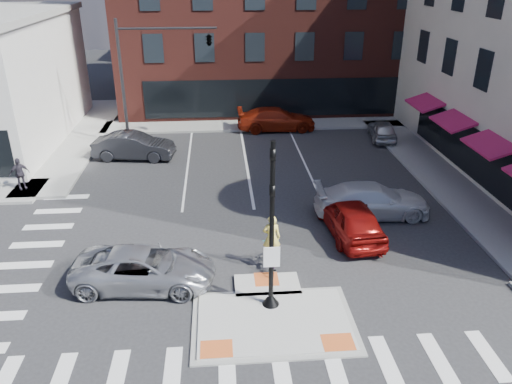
{
  "coord_description": "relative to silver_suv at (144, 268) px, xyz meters",
  "views": [
    {
      "loc": [
        -1.63,
        -13.7,
        10.89
      ],
      "look_at": [
        -0.09,
        5.7,
        2.0
      ],
      "focal_mm": 35.0,
      "sensor_mm": 36.0,
      "label": 1
    }
  ],
  "objects": [
    {
      "name": "sidewalk_n",
      "position": [
        7.5,
        19.9,
        -0.65
      ],
      "size": [
        26.0,
        3.0,
        0.15
      ],
      "primitive_type": "cube",
      "color": "gray",
      "rests_on": "ground"
    },
    {
      "name": "mast_arm_signal",
      "position": [
        1.03,
        15.9,
        5.48
      ],
      "size": [
        6.1,
        2.24,
        8.0
      ],
      "color": "black",
      "rests_on": "ground"
    },
    {
      "name": "bg_car_dark",
      "position": [
        -2.29,
        13.54,
        0.08
      ],
      "size": [
        5.07,
        2.34,
        1.61
      ],
      "primitive_type": "imported",
      "rotation": [
        0.0,
        0.0,
        1.44
      ],
      "color": "#25262A",
      "rests_on": "ground"
    },
    {
      "name": "bg_car_red",
      "position": [
        7.06,
        18.66,
        0.08
      ],
      "size": [
        5.59,
        2.33,
        1.62
      ],
      "primitive_type": "imported",
      "rotation": [
        0.0,
        0.0,
        1.58
      ],
      "color": "#9C230E",
      "rests_on": "ground"
    },
    {
      "name": "bg_car_silver",
      "position": [
        14.0,
        15.95,
        -0.07
      ],
      "size": [
        2.08,
        4.05,
        1.32
      ],
      "primitive_type": "imported",
      "rotation": [
        0.0,
        0.0,
        3.0
      ],
      "color": "#B2B6BA",
      "rests_on": "ground"
    },
    {
      "name": "signal_pole",
      "position": [
        4.5,
        -1.7,
        1.63
      ],
      "size": [
        0.6,
        0.6,
        5.98
      ],
      "color": "black",
      "rests_on": "refuge_island"
    },
    {
      "name": "building_n",
      "position": [
        7.5,
        29.89,
        7.08
      ],
      "size": [
        24.4,
        18.4,
        15.5
      ],
      "color": "#4D1D18",
      "rests_on": "ground"
    },
    {
      "name": "pedestrian_b",
      "position": [
        -7.5,
        9.04,
        0.28
      ],
      "size": [
        1.06,
        0.9,
        1.7
      ],
      "primitive_type": "imported",
      "rotation": [
        0.0,
        0.0,
        0.59
      ],
      "color": "#2E2A34",
      "rests_on": "sidewalk_nw"
    },
    {
      "name": "sidewalk_e",
      "position": [
        15.3,
        7.9,
        -0.65
      ],
      "size": [
        3.0,
        24.0,
        0.15
      ],
      "primitive_type": "cube",
      "color": "gray",
      "rests_on": "ground"
    },
    {
      "name": "ground",
      "position": [
        4.5,
        -2.1,
        -0.72
      ],
      "size": [
        120.0,
        120.0,
        0.0
      ],
      "primitive_type": "plane",
      "color": "#28282B",
      "rests_on": "ground"
    },
    {
      "name": "red_sedan",
      "position": [
        8.51,
        3.16,
        0.1
      ],
      "size": [
        2.36,
        4.99,
        1.65
      ],
      "primitive_type": "imported",
      "rotation": [
        0.0,
        0.0,
        3.23
      ],
      "color": "#98110D",
      "rests_on": "ground"
    },
    {
      "name": "building_far_left",
      "position": [
        0.5,
        49.9,
        4.28
      ],
      "size": [
        10.0,
        12.0,
        10.0
      ],
      "primitive_type": "cube",
      "color": "slate",
      "rests_on": "ground"
    },
    {
      "name": "cyclist",
      "position": [
        4.77,
        0.7,
        0.06
      ],
      "size": [
        0.75,
        1.9,
        2.34
      ],
      "rotation": [
        0.0,
        0.0,
        3.09
      ],
      "color": "#3F3F44",
      "rests_on": "ground"
    },
    {
      "name": "silver_suv",
      "position": [
        0.0,
        0.0,
        0.0
      ],
      "size": [
        5.4,
        2.84,
        1.45
      ],
      "primitive_type": "imported",
      "rotation": [
        0.0,
        0.0,
        1.48
      ],
      "color": "#B6B8BD",
      "rests_on": "ground"
    },
    {
      "name": "white_pickup",
      "position": [
        10.01,
        4.9,
        0.06
      ],
      "size": [
        5.46,
        2.33,
        1.57
      ],
      "primitive_type": "imported",
      "rotation": [
        0.0,
        0.0,
        1.55
      ],
      "color": "silver",
      "rests_on": "ground"
    },
    {
      "name": "refuge_island",
      "position": [
        4.5,
        -2.36,
        -0.67
      ],
      "size": [
        5.4,
        4.65,
        0.13
      ],
      "color": "gray",
      "rests_on": "ground"
    },
    {
      "name": "building_far_right",
      "position": [
        13.5,
        51.9,
        5.28
      ],
      "size": [
        12.0,
        12.0,
        12.0
      ],
      "primitive_type": "cube",
      "color": "brown",
      "rests_on": "ground"
    }
  ]
}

